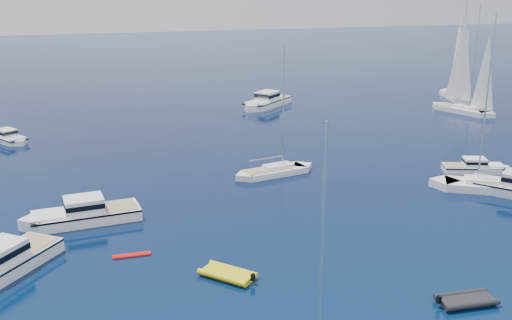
{
  "coord_description": "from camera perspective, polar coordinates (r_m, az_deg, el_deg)",
  "views": [
    {
      "loc": [
        -16.04,
        -28.35,
        18.39
      ],
      "look_at": [
        -0.22,
        22.91,
        2.2
      ],
      "focal_mm": 41.76,
      "sensor_mm": 36.0,
      "label": 1
    }
  ],
  "objects": [
    {
      "name": "ground",
      "position": [
        37.41,
        11.02,
        -13.0
      ],
      "size": [
        400.0,
        400.0,
        0.0
      ],
      "primitive_type": "plane",
      "color": "#072A4A",
      "rests_on": "ground"
    },
    {
      "name": "motor_cruiser_left",
      "position": [
        42.94,
        -23.34,
        -10.05
      ],
      "size": [
        8.81,
        9.85,
        2.67
      ],
      "primitive_type": null,
      "rotation": [
        0.0,
        0.0,
        2.46
      ],
      "color": "white",
      "rests_on": "ground"
    },
    {
      "name": "motor_cruiser_centre",
      "position": [
        49.51,
        -16.26,
        -5.72
      ],
      "size": [
        10.19,
        3.9,
        2.61
      ],
      "primitive_type": null,
      "rotation": [
        0.0,
        0.0,
        1.66
      ],
      "color": "white",
      "rests_on": "ground"
    },
    {
      "name": "motor_cruiser_far_r",
      "position": [
        63.68,
        20.24,
        -1.06
      ],
      "size": [
        7.31,
        4.42,
        1.84
      ],
      "primitive_type": null,
      "rotation": [
        0.0,
        0.0,
        4.36
      ],
      "color": "white",
      "rests_on": "ground"
    },
    {
      "name": "motor_cruiser_distant",
      "position": [
        91.11,
        0.99,
        5.14
      ],
      "size": [
        10.62,
        9.91,
        2.92
      ],
      "primitive_type": null,
      "rotation": [
        0.0,
        0.0,
        2.29
      ],
      "color": "white",
      "rests_on": "ground"
    },
    {
      "name": "motor_cruiser_horizon",
      "position": [
        76.91,
        -22.65,
        1.64
      ],
      "size": [
        5.9,
        7.38,
        1.93
      ],
      "primitive_type": null,
      "rotation": [
        0.0,
        0.0,
        3.72
      ],
      "color": "white",
      "rests_on": "ground"
    },
    {
      "name": "sailboat_mid_r",
      "position": [
        58.52,
        21.45,
        -2.73
      ],
      "size": [
        11.15,
        8.19,
        16.49
      ],
      "primitive_type": null,
      "rotation": [
        0.0,
        0.0,
        1.04
      ],
      "color": "white",
      "rests_on": "ground"
    },
    {
      "name": "sailboat_centre",
      "position": [
        58.96,
        1.81,
        -1.39
      ],
      "size": [
        9.35,
        4.08,
        13.32
      ],
      "primitive_type": null,
      "rotation": [
        0.0,
        0.0,
        4.91
      ],
      "color": "white",
      "rests_on": "ground"
    },
    {
      "name": "sailboat_sails_r",
      "position": [
        91.99,
        19.16,
        4.32
      ],
      "size": [
        6.54,
        11.2,
        16.03
      ],
      "primitive_type": null,
      "rotation": [
        0.0,
        0.0,
        3.51
      ],
      "color": "white",
      "rests_on": "ground"
    },
    {
      "name": "sailboat_sails_far",
      "position": [
        102.87,
        18.54,
        5.62
      ],
      "size": [
        5.73,
        11.24,
        16.0
      ],
      "primitive_type": null,
      "rotation": [
        0.0,
        0.0,
        2.86
      ],
      "color": "white",
      "rests_on": "ground"
    },
    {
      "name": "tender_yellow",
      "position": [
        39.27,
        -2.74,
        -11.15
      ],
      "size": [
        4.1,
        4.2,
        0.95
      ],
      "primitive_type": null,
      "rotation": [
        0.0,
        0.0,
        0.74
      ],
      "color": "yellow",
      "rests_on": "ground"
    },
    {
      "name": "tender_grey_near",
      "position": [
        38.45,
        19.47,
        -12.84
      ],
      "size": [
        3.77,
        2.24,
        0.95
      ],
      "primitive_type": null,
      "rotation": [
        0.0,
        0.0,
        4.64
      ],
      "color": "black",
      "rests_on": "ground"
    },
    {
      "name": "kayak_orange",
      "position": [
        42.89,
        -11.82,
        -8.98
      ],
      "size": [
        2.64,
        0.63,
        0.3
      ],
      "primitive_type": null,
      "rotation": [
        0.0,
        0.0,
        1.55
      ],
      "color": "red",
      "rests_on": "ground"
    }
  ]
}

